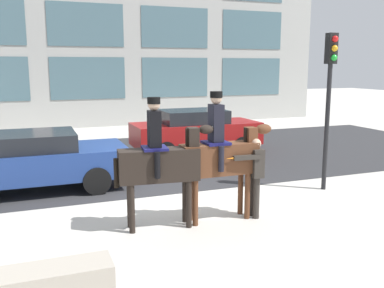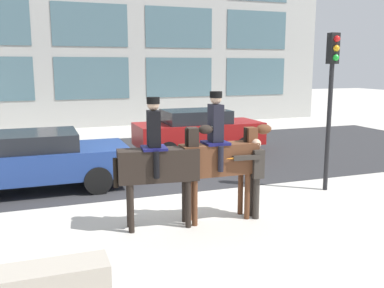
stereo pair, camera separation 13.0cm
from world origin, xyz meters
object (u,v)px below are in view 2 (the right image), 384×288
(pedestrian_bystander, at_px, (255,172))
(street_car_near_lane, at_px, (34,159))
(planter_ledge, at_px, (38,286))
(mounted_horse_companion, at_px, (221,155))
(mounted_horse_lead, at_px, (160,161))
(street_car_far_lane, at_px, (198,130))
(traffic_light, at_px, (331,86))

(pedestrian_bystander, bearing_deg, street_car_near_lane, -36.86)
(planter_ledge, bearing_deg, pedestrian_bystander, 24.91)
(mounted_horse_companion, bearing_deg, planter_ledge, -148.54)
(mounted_horse_companion, distance_m, pedestrian_bystander, 0.79)
(planter_ledge, bearing_deg, mounted_horse_lead, 42.99)
(mounted_horse_companion, bearing_deg, pedestrian_bystander, -10.62)
(mounted_horse_lead, bearing_deg, pedestrian_bystander, 1.68)
(mounted_horse_companion, bearing_deg, street_car_far_lane, 73.67)
(pedestrian_bystander, relative_size, street_car_near_lane, 0.36)
(mounted_horse_lead, distance_m, planter_ledge, 3.22)
(street_car_far_lane, bearing_deg, street_car_near_lane, -151.66)
(mounted_horse_lead, bearing_deg, street_car_far_lane, 69.55)
(street_car_near_lane, xyz_separation_m, street_car_far_lane, (5.45, 2.94, 0.03))
(mounted_horse_lead, xyz_separation_m, traffic_light, (4.56, 1.00, 1.28))
(traffic_light, bearing_deg, street_car_far_lane, 104.09)
(pedestrian_bystander, relative_size, planter_ledge, 0.90)
(street_car_far_lane, bearing_deg, traffic_light, -75.91)
(mounted_horse_lead, relative_size, traffic_light, 0.65)
(mounted_horse_lead, xyz_separation_m, mounted_horse_companion, (1.24, -0.01, 0.02))
(traffic_light, bearing_deg, street_car_near_lane, 159.98)
(mounted_horse_lead, xyz_separation_m, street_car_near_lane, (-2.25, 3.48, -0.52))
(mounted_horse_lead, height_order, street_car_near_lane, mounted_horse_lead)
(street_car_near_lane, bearing_deg, traffic_light, -20.02)
(mounted_horse_lead, bearing_deg, traffic_light, 18.42)
(street_car_near_lane, height_order, street_car_far_lane, street_car_far_lane)
(street_car_near_lane, bearing_deg, mounted_horse_lead, -57.13)
(street_car_far_lane, bearing_deg, planter_ledge, -122.56)
(mounted_horse_companion, distance_m, planter_ledge, 4.18)
(street_car_far_lane, height_order, planter_ledge, street_car_far_lane)
(mounted_horse_companion, relative_size, planter_ledge, 1.42)
(pedestrian_bystander, bearing_deg, traffic_light, -152.29)
(planter_ledge, bearing_deg, street_car_far_lane, 57.44)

